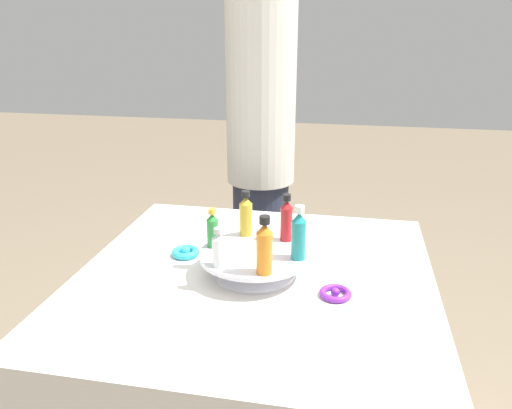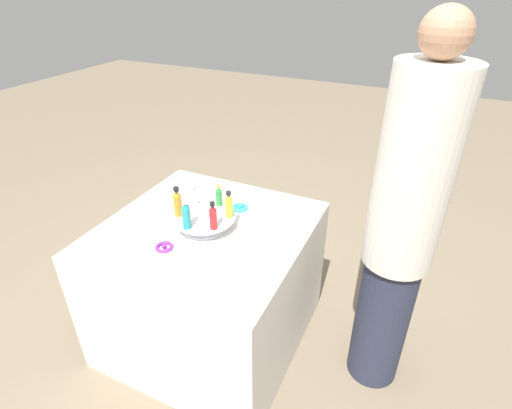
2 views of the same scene
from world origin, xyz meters
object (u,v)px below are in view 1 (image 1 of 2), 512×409
bottle_gold (246,215)px  ribbon_bow_teal (186,252)px  bottle_teal (299,235)px  display_stand (254,261)px  person_figure (261,148)px  bottle_green (213,229)px  ribbon_bow_purple (335,293)px  bottle_orange (264,247)px  bottle_clear (219,249)px  bottle_red (286,219)px

bottle_gold → ribbon_bow_teal: 0.21m
bottle_teal → bottle_gold: (0.13, 0.17, -0.01)m
display_stand → person_figure: 0.89m
display_stand → bottle_green: 0.14m
ribbon_bow_purple → person_figure: bearing=21.1°
bottle_green → ribbon_bow_teal: (0.06, 0.10, -0.11)m
bottle_orange → bottle_teal: size_ratio=1.02×
display_stand → bottle_clear: bearing=142.8°
bottle_orange → bottle_gold: 0.24m
bottle_clear → bottle_orange: size_ratio=0.69×
bottle_orange → bottle_red: bottle_orange is taller
bottle_red → bottle_gold: 0.12m
person_figure → display_stand: bearing=0.0°
bottle_gold → person_figure: 0.76m
display_stand → ribbon_bow_purple: display_stand is taller
ribbon_bow_teal → person_figure: bearing=-5.7°
bottle_clear → ribbon_bow_teal: size_ratio=1.27×
person_figure → bottle_teal: bearing=7.2°
bottle_gold → bottle_green: 0.12m
bottle_clear → person_figure: size_ratio=0.06×
bottle_orange → ribbon_bow_purple: size_ratio=1.85×
bottle_teal → bottle_clear: bearing=112.8°
bottle_red → ribbon_bow_purple: (-0.17, -0.15, -0.12)m
display_stand → bottle_gold: 0.15m
bottle_teal → ribbon_bow_teal: bearing=75.0°
bottle_clear → bottle_gold: bearing=-7.2°
display_stand → bottle_red: (0.10, -0.07, 0.09)m
bottle_red → bottle_green: 0.21m
bottle_gold → bottle_teal: bearing=-127.2°
person_figure → bottle_clear: bearing=-5.2°
bottle_orange → ribbon_bow_teal: (0.19, 0.27, -0.12)m
bottle_red → person_figure: size_ratio=0.08×
bottle_teal → ribbon_bow_purple: size_ratio=1.80×
ribbon_bow_teal → person_figure: size_ratio=0.05×
ribbon_bow_teal → bottle_clear: bearing=-139.0°
bottle_clear → bottle_red: 0.24m
bottle_gold → bottle_red: bearing=-97.2°
bottle_gold → bottle_green: bottle_gold is taller
bottle_clear → bottle_gold: size_ratio=0.77×
display_stand → bottle_teal: bearing=-97.2°
bottle_green → ribbon_bow_purple: (-0.09, -0.34, -0.11)m
bottle_clear → bottle_red: bottle_red is taller
bottle_gold → person_figure: size_ratio=0.08×
bottle_teal → person_figure: (0.88, 0.26, 0.01)m
bottle_orange → person_figure: 1.00m
bottle_teal → bottle_green: 0.24m
bottle_teal → bottle_orange: bearing=142.8°
bottle_orange → bottle_gold: bottle_orange is taller
bottle_red → person_figure: person_figure is taller
bottle_clear → bottle_orange: bearing=-97.2°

